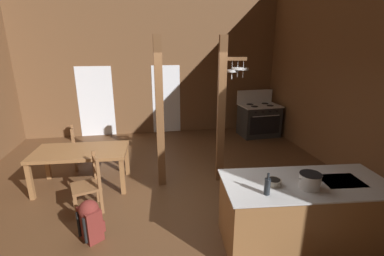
{
  "coord_description": "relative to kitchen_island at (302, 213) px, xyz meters",
  "views": [
    {
      "loc": [
        -0.3,
        -3.99,
        2.62
      ],
      "look_at": [
        0.53,
        0.62,
        1.18
      ],
      "focal_mm": 25.35,
      "sensor_mm": 36.0,
      "label": 1
    }
  ],
  "objects": [
    {
      "name": "bottle_tall_on_counter",
      "position": [
        -0.64,
        -0.19,
        0.57
      ],
      "size": [
        0.07,
        0.07,
        0.27
      ],
      "color": "#1E2328",
      "rests_on": "kitchen_island"
    },
    {
      "name": "ladderback_chair_by_post",
      "position": [
        -2.97,
        1.33,
        -0.01
      ],
      "size": [
        0.55,
        0.55,
        0.95
      ],
      "color": "brown",
      "rests_on": "ground_plane"
    },
    {
      "name": "kitchen_island",
      "position": [
        0.0,
        0.0,
        0.0
      ],
      "size": [
        2.24,
        1.15,
        0.92
      ],
      "color": "olive",
      "rests_on": "ground_plane"
    },
    {
      "name": "ladderback_chair_near_window",
      "position": [
        -3.45,
        3.12,
        -0.01
      ],
      "size": [
        0.52,
        0.52,
        0.95
      ],
      "color": "brown",
      "rests_on": "ground_plane"
    },
    {
      "name": "stove_range",
      "position": [
        1.33,
        4.51,
        0.02
      ],
      "size": [
        1.19,
        0.89,
        1.32
      ],
      "color": "#282828",
      "rests_on": "ground_plane"
    },
    {
      "name": "mixing_bowl_on_counter",
      "position": [
        -0.45,
        0.02,
        0.5
      ],
      "size": [
        0.2,
        0.2,
        0.07
      ],
      "color": "#B2A893",
      "rests_on": "kitchen_island"
    },
    {
      "name": "glazed_panel_back_right",
      "position": [
        -1.34,
        5.34,
        0.56
      ],
      "size": [
        0.84,
        0.01,
        2.05
      ],
      "primitive_type": "cube",
      "color": "white",
      "rests_on": "ground_plane"
    },
    {
      "name": "support_post_with_pot_rack",
      "position": [
        -0.56,
        1.98,
        1.03
      ],
      "size": [
        0.56,
        0.23,
        2.8
      ],
      "color": "brown",
      "rests_on": "ground_plane"
    },
    {
      "name": "ground_plane",
      "position": [
        -1.72,
        1.16,
        -0.51
      ],
      "size": [
        8.29,
        9.18,
        0.1
      ],
      "primitive_type": "cube",
      "color": "brown"
    },
    {
      "name": "stockpot_on_counter",
      "position": [
        -0.06,
        -0.14,
        0.56
      ],
      "size": [
        0.33,
        0.26,
        0.2
      ],
      "color": "silver",
      "rests_on": "kitchen_island"
    },
    {
      "name": "support_post_center",
      "position": [
        -1.75,
        2.0,
        0.94
      ],
      "size": [
        0.14,
        0.14,
        2.8
      ],
      "color": "brown",
      "rests_on": "ground_plane"
    },
    {
      "name": "backpack",
      "position": [
        -2.84,
        0.59,
        -0.15
      ],
      "size": [
        0.39,
        0.39,
        0.6
      ],
      "color": "maroon",
      "rests_on": "ground_plane"
    },
    {
      "name": "dining_table",
      "position": [
        -3.24,
        2.18,
        0.19
      ],
      "size": [
        1.75,
        0.99,
        0.74
      ],
      "color": "olive",
      "rests_on": "ground_plane"
    },
    {
      "name": "wall_back",
      "position": [
        -1.72,
        5.42,
        1.76
      ],
      "size": [
        8.29,
        0.14,
        4.45
      ],
      "primitive_type": "cube",
      "color": "brown",
      "rests_on": "ground_plane"
    },
    {
      "name": "glazed_door_back_left",
      "position": [
        -3.4,
        5.34,
        0.56
      ],
      "size": [
        1.0,
        0.01,
        2.05
      ],
      "primitive_type": "cube",
      "color": "white",
      "rests_on": "ground_plane"
    }
  ]
}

